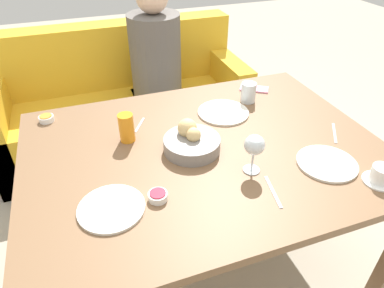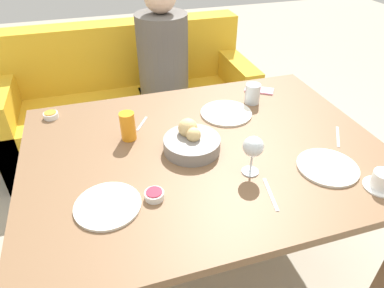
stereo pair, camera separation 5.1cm
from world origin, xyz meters
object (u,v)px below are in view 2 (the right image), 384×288
object	(u,v)px
plate_near_right	(327,167)
wine_glass	(253,148)
fork_silver	(338,136)
cell_phone	(259,90)
plate_near_left	(108,205)
coffee_cup	(382,181)
jam_bowl_honey	(51,115)
jam_bowl_berry	(154,195)
knife_silver	(271,194)
bread_basket	(191,141)
couch	(130,106)
plate_far_center	(226,113)
juice_glass	(128,126)
spoon_coffee	(142,124)
water_tumbler	(253,94)
seated_person	(164,87)

from	to	relation	value
plate_near_right	wine_glass	size ratio (longest dim) A/B	1.47
fork_silver	cell_phone	size ratio (longest dim) A/B	0.84
plate_near_left	wine_glass	size ratio (longest dim) A/B	1.43
coffee_cup	jam_bowl_honey	distance (m)	1.41
jam_bowl_berry	knife_silver	world-z (taller)	jam_bowl_berry
bread_basket	plate_near_right	distance (m)	0.53
couch	coffee_cup	bearing A→B (deg)	-66.97
couch	wine_glass	size ratio (longest dim) A/B	11.16
bread_basket	knife_silver	distance (m)	0.39
plate_far_center	juice_glass	size ratio (longest dim) A/B	1.97
cell_phone	plate_far_center	bearing A→B (deg)	-145.61
jam_bowl_berry	spoon_coffee	world-z (taller)	jam_bowl_berry
plate_near_right	knife_silver	world-z (taller)	plate_near_right
plate_near_left	jam_bowl_honey	world-z (taller)	jam_bowl_honey
juice_glass	jam_bowl_berry	xyz separation A→B (m)	(0.03, -0.39, -0.05)
bread_basket	water_tumbler	world-z (taller)	bread_basket
bread_basket	wine_glass	distance (m)	0.28
juice_glass	spoon_coffee	distance (m)	0.14
seated_person	spoon_coffee	world-z (taller)	seated_person
plate_far_center	wine_glass	size ratio (longest dim) A/B	1.56
plate_near_right	water_tumbler	world-z (taller)	water_tumbler
plate_near_right	juice_glass	size ratio (longest dim) A/B	1.86
jam_bowl_honey	spoon_coffee	world-z (taller)	jam_bowl_honey
seated_person	wine_glass	world-z (taller)	seated_person
seated_person	couch	bearing A→B (deg)	146.90
knife_silver	spoon_coffee	xyz separation A→B (m)	(-0.34, 0.59, 0.00)
couch	jam_bowl_berry	bearing A→B (deg)	-93.52
plate_near_left	plate_near_right	xyz separation A→B (m)	(0.82, -0.04, 0.00)
plate_near_left	couch	bearing A→B (deg)	80.26
seated_person	spoon_coffee	size ratio (longest dim) A/B	10.94
seated_person	jam_bowl_honey	world-z (taller)	seated_person
plate_far_center	knife_silver	bearing A→B (deg)	-95.69
juice_glass	wine_glass	distance (m)	0.54
seated_person	jam_bowl_berry	distance (m)	1.34
coffee_cup	cell_phone	distance (m)	0.82
bread_basket	cell_phone	size ratio (longest dim) A/B	1.39
bread_basket	spoon_coffee	world-z (taller)	bread_basket
fork_silver	seated_person	bearing A→B (deg)	113.94
fork_silver	spoon_coffee	world-z (taller)	same
couch	wine_glass	world-z (taller)	wine_glass
juice_glass	knife_silver	distance (m)	0.64
water_tumbler	knife_silver	xyz separation A→B (m)	(-0.22, -0.63, -0.05)
bread_basket	jam_bowl_berry	world-z (taller)	bread_basket
plate_near_left	plate_far_center	distance (m)	0.75
seated_person	jam_bowl_honey	size ratio (longest dim) A/B	17.87
water_tumbler	juice_glass	bearing A→B (deg)	-167.65
plate_near_left	spoon_coffee	size ratio (longest dim) A/B	2.03
cell_phone	plate_near_left	bearing A→B (deg)	-143.83
fork_silver	plate_far_center	bearing A→B (deg)	140.47
plate_near_right	water_tumbler	size ratio (longest dim) A/B	2.31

